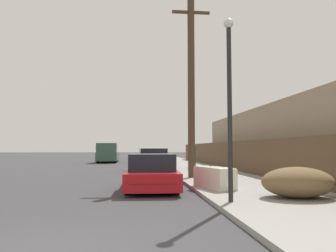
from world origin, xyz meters
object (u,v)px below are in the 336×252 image
at_px(brush_pile, 298,182).
at_px(pedestrian, 194,155).
at_px(street_lamp, 229,94).
at_px(parked_sports_car_red, 152,173).
at_px(utility_pole, 191,82).
at_px(car_parked_mid, 153,161).
at_px(pickup_truck, 108,153).
at_px(discarded_fridge, 214,178).

height_order(brush_pile, pedestrian, pedestrian).
distance_m(street_lamp, brush_pile, 3.12).
distance_m(parked_sports_car_red, pedestrian, 11.90).
relative_size(utility_pole, pedestrian, 5.22).
distance_m(parked_sports_car_red, utility_pole, 5.58).
bearing_deg(car_parked_mid, utility_pole, -76.44).
distance_m(utility_pole, street_lamp, 7.10).
relative_size(pickup_truck, pedestrian, 3.47).
bearing_deg(street_lamp, pickup_truck, 101.59).
xyz_separation_m(parked_sports_car_red, brush_pile, (3.84, -3.01, -0.03)).
height_order(discarded_fridge, parked_sports_car_red, parked_sports_car_red).
xyz_separation_m(car_parked_mid, street_lamp, (1.35, -12.48, 2.18)).
bearing_deg(pickup_truck, brush_pile, 105.22).
bearing_deg(street_lamp, brush_pile, 14.29).
relative_size(parked_sports_car_red, brush_pile, 2.13).
distance_m(pickup_truck, brush_pile, 26.17).
height_order(parked_sports_car_red, street_lamp, street_lamp).
height_order(parked_sports_car_red, pickup_truck, pickup_truck).
height_order(discarded_fridge, pickup_truck, pickup_truck).
xyz_separation_m(discarded_fridge, pickup_truck, (-5.52, 22.79, 0.49)).
height_order(utility_pole, street_lamp, utility_pole).
relative_size(utility_pole, street_lamp, 1.84).
bearing_deg(parked_sports_car_red, utility_pole, 60.84).
bearing_deg(brush_pile, utility_pole, 106.12).
bearing_deg(pedestrian, utility_pole, -100.68).
bearing_deg(brush_pile, parked_sports_car_red, 141.97).
bearing_deg(parked_sports_car_red, car_parked_mid, 88.53).
distance_m(utility_pole, pedestrian, 8.89).
bearing_deg(parked_sports_car_red, pickup_truck, 100.41).
distance_m(discarded_fridge, parked_sports_car_red, 2.19).
xyz_separation_m(discarded_fridge, brush_pile, (1.76, -2.33, 0.06)).
relative_size(parked_sports_car_red, street_lamp, 0.89).
bearing_deg(pedestrian, street_lamp, -96.47).
xyz_separation_m(car_parked_mid, brush_pile, (3.37, -11.96, -0.14)).
bearing_deg(discarded_fridge, street_lamp, -111.83).
bearing_deg(pedestrian, pickup_truck, 122.86).
xyz_separation_m(car_parked_mid, utility_pole, (1.53, -5.59, 3.87)).
distance_m(car_parked_mid, brush_pile, 12.43).
bearing_deg(pedestrian, discarded_fridge, -96.75).
height_order(utility_pole, brush_pile, utility_pole).
height_order(street_lamp, pedestrian, street_lamp).
height_order(street_lamp, brush_pile, street_lamp).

